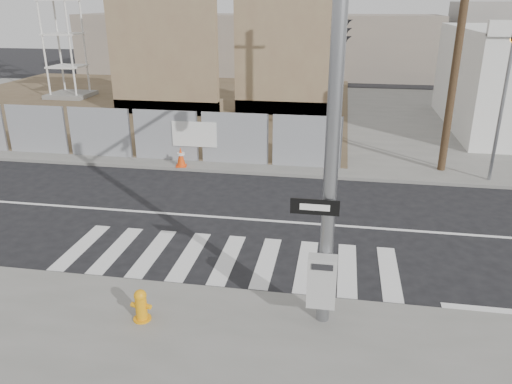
% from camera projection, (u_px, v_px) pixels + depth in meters
% --- Properties ---
extents(ground, '(100.00, 100.00, 0.00)m').
position_uv_depth(ground, '(246.00, 219.00, 14.95)').
color(ground, black).
rests_on(ground, ground).
extents(sidewalk_far, '(50.00, 20.00, 0.12)m').
position_uv_depth(sidewalk_far, '(293.00, 116.00, 27.80)').
color(sidewalk_far, slate).
rests_on(sidewalk_far, ground).
extents(signal_pole, '(0.96, 5.87, 7.00)m').
position_uv_depth(signal_pole, '(338.00, 66.00, 10.95)').
color(signal_pole, gray).
rests_on(signal_pole, sidewalk_near).
extents(far_signal_pole, '(0.16, 0.20, 5.60)m').
position_uv_depth(far_signal_pole, '(506.00, 85.00, 16.66)').
color(far_signal_pole, gray).
rests_on(far_signal_pole, sidewalk_far).
extents(chain_link_fence, '(24.60, 0.04, 2.00)m').
position_uv_depth(chain_link_fence, '(32.00, 129.00, 20.72)').
color(chain_link_fence, gray).
rests_on(chain_link_fence, sidewalk_far).
extents(concrete_wall_left, '(6.00, 1.30, 8.00)m').
position_uv_depth(concrete_wall_left, '(164.00, 55.00, 26.86)').
color(concrete_wall_left, '#7C624A').
rests_on(concrete_wall_left, sidewalk_far).
extents(concrete_wall_right, '(5.50, 1.30, 8.00)m').
position_uv_depth(concrete_wall_right, '(286.00, 55.00, 26.76)').
color(concrete_wall_right, '#7C624A').
rests_on(concrete_wall_right, sidewalk_far).
extents(utility_pole_right, '(1.60, 0.28, 10.00)m').
position_uv_depth(utility_pole_right, '(461.00, 29.00, 17.10)').
color(utility_pole_right, '#453320').
rests_on(utility_pole_right, sidewalk_far).
extents(fire_hydrant, '(0.45, 0.45, 0.68)m').
position_uv_depth(fire_hydrant, '(141.00, 305.00, 9.95)').
color(fire_hydrant, orange).
rests_on(fire_hydrant, sidewalk_near).
extents(traffic_cone_c, '(0.36, 0.36, 0.68)m').
position_uv_depth(traffic_cone_c, '(152.00, 149.00, 20.39)').
color(traffic_cone_c, orange).
rests_on(traffic_cone_c, sidewalk_far).
extents(traffic_cone_d, '(0.48, 0.48, 0.77)m').
position_uv_depth(traffic_cone_d, '(181.00, 157.00, 19.18)').
color(traffic_cone_d, '#EA420C').
rests_on(traffic_cone_d, sidewalk_far).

